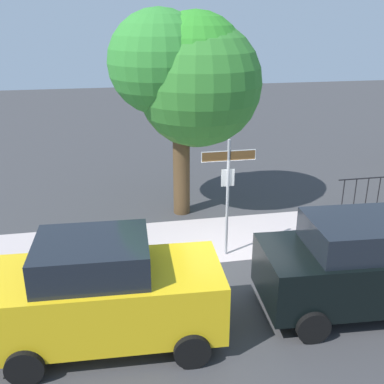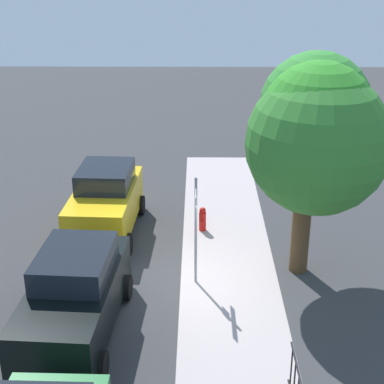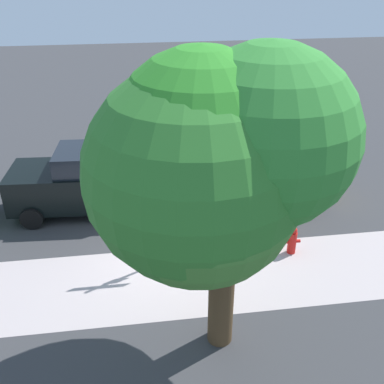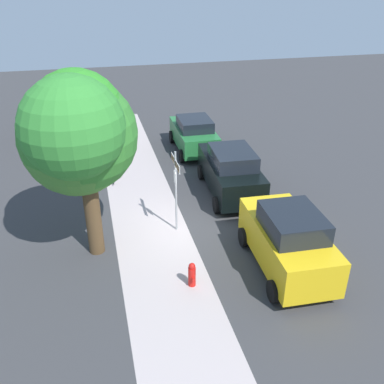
{
  "view_description": "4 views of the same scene",
  "coord_description": "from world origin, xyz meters",
  "px_view_note": "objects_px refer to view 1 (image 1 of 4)",
  "views": [
    {
      "loc": [
        -2.87,
        -9.51,
        5.64
      ],
      "look_at": [
        -0.84,
        1.09,
        1.47
      ],
      "focal_mm": 42.87,
      "sensor_mm": 36.0,
      "label": 1
    },
    {
      "loc": [
        13.37,
        0.44,
        8.26
      ],
      "look_at": [
        -1.18,
        0.29,
        2.13
      ],
      "focal_mm": 54.94,
      "sensor_mm": 36.0,
      "label": 2
    },
    {
      "loc": [
        0.7,
        9.56,
        6.94
      ],
      "look_at": [
        -0.52,
        0.76,
        2.08
      ],
      "focal_mm": 41.41,
      "sensor_mm": 36.0,
      "label": 3
    },
    {
      "loc": [
        -12.54,
        2.93,
        8.14
      ],
      "look_at": [
        -0.97,
        0.05,
        1.9
      ],
      "focal_mm": 39.35,
      "sensor_mm": 36.0,
      "label": 4
    }
  ],
  "objects_px": {
    "street_sign": "(228,179)",
    "car_black": "(369,265)",
    "car_yellow": "(107,292)",
    "fire_hydrant": "(102,247)",
    "shade_tree": "(190,78)"
  },
  "relations": [
    {
      "from": "street_sign",
      "to": "car_yellow",
      "type": "distance_m",
      "value": 4.18
    },
    {
      "from": "shade_tree",
      "to": "fire_hydrant",
      "type": "height_order",
      "value": "shade_tree"
    },
    {
      "from": "fire_hydrant",
      "to": "street_sign",
      "type": "bearing_deg",
      "value": -3.71
    },
    {
      "from": "shade_tree",
      "to": "car_yellow",
      "type": "height_order",
      "value": "shade_tree"
    },
    {
      "from": "car_black",
      "to": "street_sign",
      "type": "bearing_deg",
      "value": 132.59
    },
    {
      "from": "fire_hydrant",
      "to": "car_black",
      "type": "bearing_deg",
      "value": -28.98
    },
    {
      "from": "street_sign",
      "to": "car_black",
      "type": "bearing_deg",
      "value": -50.93
    },
    {
      "from": "car_yellow",
      "to": "car_black",
      "type": "xyz_separation_m",
      "value": [
        5.17,
        0.06,
        -0.03
      ]
    },
    {
      "from": "car_black",
      "to": "fire_hydrant",
      "type": "distance_m",
      "value": 6.05
    },
    {
      "from": "shade_tree",
      "to": "car_yellow",
      "type": "xyz_separation_m",
      "value": [
        -2.61,
        -5.76,
        -2.97
      ]
    },
    {
      "from": "car_black",
      "to": "fire_hydrant",
      "type": "height_order",
      "value": "car_black"
    },
    {
      "from": "street_sign",
      "to": "shade_tree",
      "type": "distance_m",
      "value": 3.6
    },
    {
      "from": "street_sign",
      "to": "car_black",
      "type": "relative_size",
      "value": 0.66
    },
    {
      "from": "street_sign",
      "to": "shade_tree",
      "type": "height_order",
      "value": "shade_tree"
    },
    {
      "from": "car_yellow",
      "to": "car_black",
      "type": "relative_size",
      "value": 0.91
    }
  ]
}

